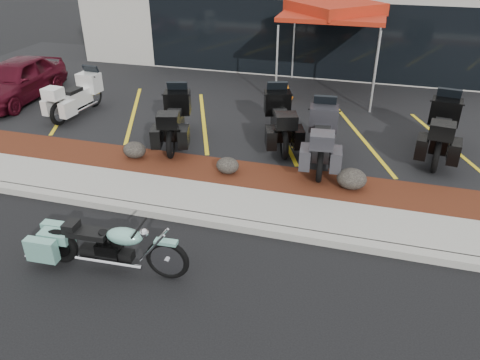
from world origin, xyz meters
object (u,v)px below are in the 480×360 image
(touring_white, at_px, (93,86))
(parked_car, at_px, (16,80))
(popup_canopy, at_px, (334,11))
(hero_cruiser, at_px, (167,254))
(traffic_cone, at_px, (287,91))

(touring_white, distance_m, parked_car, 2.63)
(touring_white, bearing_deg, popup_canopy, -58.85)
(parked_car, distance_m, popup_canopy, 10.09)
(hero_cruiser, bearing_deg, traffic_cone, 85.41)
(hero_cruiser, xyz_separation_m, parked_car, (-7.89, 6.43, 0.32))
(parked_car, bearing_deg, touring_white, -0.98)
(hero_cruiser, bearing_deg, touring_white, 125.77)
(hero_cruiser, height_order, popup_canopy, popup_canopy)
(parked_car, xyz_separation_m, popup_canopy, (9.30, 3.37, 1.95))
(touring_white, xyz_separation_m, parked_car, (-2.63, -0.12, 0.01))
(hero_cruiser, xyz_separation_m, traffic_cone, (0.24, 8.89, -0.09))
(parked_car, bearing_deg, popup_canopy, 16.26)
(touring_white, height_order, traffic_cone, touring_white)
(hero_cruiser, relative_size, popup_canopy, 0.70)
(parked_car, height_order, traffic_cone, parked_car)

